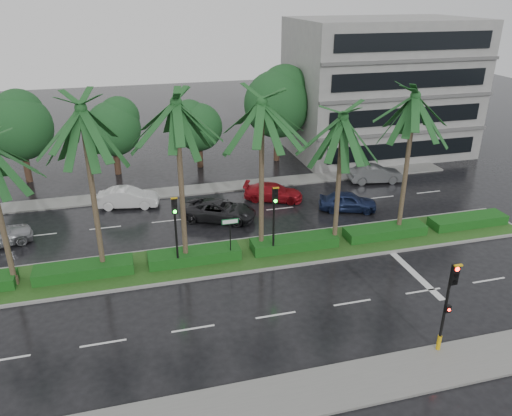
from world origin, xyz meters
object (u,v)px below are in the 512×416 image
object	(u,v)px
car_darkgrey	(219,210)
street_sign	(230,229)
car_blue	(348,201)
signal_median_left	(175,222)
car_grey	(375,174)
car_white	(128,198)
car_red	(273,192)
signal_near	(448,304)

from	to	relation	value
car_darkgrey	street_sign	bearing A→B (deg)	-160.26
car_blue	street_sign	bearing A→B (deg)	137.27
street_sign	car_darkgrey	world-z (taller)	street_sign
signal_median_left	car_grey	xyz separation A→B (m)	(17.00, 9.74, -2.29)
car_white	car_red	size ratio (longest dim) A/B	0.99
signal_median_left	car_grey	world-z (taller)	signal_median_left
signal_near	street_sign	xyz separation A→B (m)	(-7.00, 9.87, -0.38)
car_grey	car_white	bearing A→B (deg)	98.00
signal_near	signal_median_left	world-z (taller)	signal_median_left
signal_near	street_sign	size ratio (longest dim) A/B	1.68
signal_near	car_grey	distance (m)	20.73
signal_near	car_blue	bearing A→B (deg)	80.46
signal_near	car_darkgrey	size ratio (longest dim) A/B	0.89
car_blue	car_grey	world-z (taller)	car_grey
street_sign	car_white	world-z (taller)	street_sign
signal_median_left	street_sign	xyz separation A→B (m)	(3.00, 0.18, -0.87)
car_darkgrey	car_grey	size ratio (longest dim) A/B	1.15
car_red	street_sign	bearing A→B (deg)	172.32
signal_median_left	car_darkgrey	world-z (taller)	signal_median_left
street_sign	car_darkgrey	xyz separation A→B (m)	(0.50, 5.86, -1.44)
signal_median_left	car_grey	bearing A→B (deg)	29.82
signal_median_left	car_red	world-z (taller)	signal_median_left
car_white	car_grey	xyz separation A→B (m)	(19.38, -0.11, 0.00)
car_white	car_blue	distance (m)	15.60
car_red	car_blue	distance (m)	5.49
car_darkgrey	car_red	distance (m)	5.05
car_white	street_sign	bearing A→B (deg)	-140.82
street_sign	signal_median_left	bearing A→B (deg)	-176.53
signal_median_left	car_grey	distance (m)	19.73
car_red	car_grey	bearing A→B (deg)	-57.23
signal_near	car_red	xyz separation A→B (m)	(-2.00, 18.02, -1.88)
car_red	car_blue	size ratio (longest dim) A/B	1.08
signal_near	car_white	size ratio (longest dim) A/B	1.02
signal_median_left	car_blue	xyz separation A→B (m)	(12.50, 5.18, -2.32)
car_white	car_red	bearing A→B (deg)	-88.25
car_darkgrey	car_blue	size ratio (longest dim) A/B	1.23
signal_median_left	car_red	distance (m)	11.79
signal_median_left	car_blue	distance (m)	13.73
street_sign	car_red	xyz separation A→B (m)	(5.00, 8.15, -1.50)
signal_median_left	car_blue	world-z (taller)	signal_median_left
car_blue	car_white	bearing A→B (deg)	92.10
car_darkgrey	car_blue	xyz separation A→B (m)	(9.00, -0.86, -0.00)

